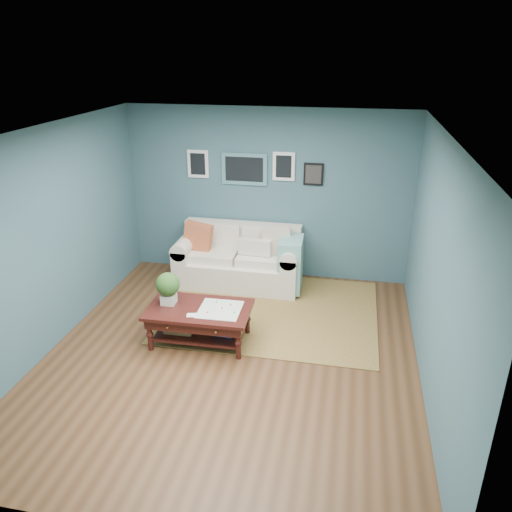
# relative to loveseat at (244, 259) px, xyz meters

# --- Properties ---
(room_shell) EXTENTS (5.00, 5.02, 2.70)m
(room_shell) POSITION_rel_loveseat_xyz_m (0.27, -1.97, 0.94)
(room_shell) COLOR brown
(room_shell) RESTS_ON ground
(area_rug) EXTENTS (2.97, 2.38, 0.01)m
(area_rug) POSITION_rel_loveseat_xyz_m (0.58, -0.82, -0.41)
(area_rug) COLOR brown
(area_rug) RESTS_ON ground
(loveseat) EXTENTS (1.99, 0.90, 1.02)m
(loveseat) POSITION_rel_loveseat_xyz_m (0.00, 0.00, 0.00)
(loveseat) COLOR #F0E6CD
(loveseat) RESTS_ON ground
(coffee_table) EXTENTS (1.32, 0.79, 0.91)m
(coffee_table) POSITION_rel_loveseat_xyz_m (-0.26, -1.78, -0.01)
(coffee_table) COLOR black
(coffee_table) RESTS_ON ground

